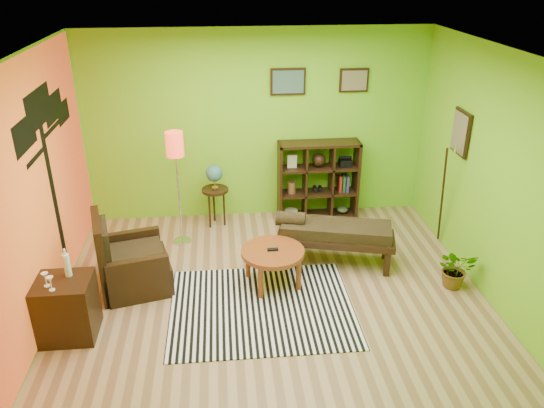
{
  "coord_description": "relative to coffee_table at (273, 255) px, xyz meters",
  "views": [
    {
      "loc": [
        -0.54,
        -5.21,
        3.65
      ],
      "look_at": [
        0.03,
        0.32,
        1.05
      ],
      "focal_mm": 35.0,
      "sensor_mm": 36.0,
      "label": 1
    }
  ],
  "objects": [
    {
      "name": "globe_table",
      "position": [
        -0.68,
        1.66,
        0.31
      ],
      "size": [
        0.39,
        0.39,
        0.95
      ],
      "color": "black",
      "rests_on": "ground"
    },
    {
      "name": "armchair",
      "position": [
        -1.71,
        0.11,
        -0.11
      ],
      "size": [
        0.96,
        0.96,
        0.97
      ],
      "color": "black",
      "rests_on": "ground"
    },
    {
      "name": "ground",
      "position": [
        -0.03,
        -0.26,
        -0.4
      ],
      "size": [
        5.0,
        5.0,
        0.0
      ],
      "primitive_type": "plane",
      "color": "tan",
      "rests_on": "ground"
    },
    {
      "name": "floor_lamp",
      "position": [
        -1.16,
        1.17,
        0.9
      ],
      "size": [
        0.24,
        0.24,
        1.61
      ],
      "color": "silver",
      "rests_on": "ground"
    },
    {
      "name": "potted_plant",
      "position": [
        2.18,
        -0.28,
        -0.21
      ],
      "size": [
        0.47,
        0.51,
        0.39
      ],
      "primitive_type": "imported",
      "rotation": [
        0.0,
        0.0,
        -0.05
      ],
      "color": "#26661E",
      "rests_on": "ground"
    },
    {
      "name": "bench",
      "position": [
        0.81,
        0.42,
        0.04
      ],
      "size": [
        1.58,
        0.89,
        0.69
      ],
      "color": "black",
      "rests_on": "ground"
    },
    {
      "name": "zebra_rug",
      "position": [
        -0.18,
        -0.49,
        -0.4
      ],
      "size": [
        2.09,
        1.7,
        0.01
      ],
      "primitive_type": "cube",
      "rotation": [
        0.0,
        0.0,
        -0.0
      ],
      "color": "white",
      "rests_on": "ground"
    },
    {
      "name": "room_shell",
      "position": [
        -0.12,
        -0.24,
        1.4
      ],
      "size": [
        5.04,
        4.54,
        2.82
      ],
      "color": "#78CC1D",
      "rests_on": "ground"
    },
    {
      "name": "side_cabinet",
      "position": [
        -2.23,
        -0.74,
        -0.07
      ],
      "size": [
        0.56,
        0.51,
        0.98
      ],
      "color": "black",
      "rests_on": "ground"
    },
    {
      "name": "coffee_table",
      "position": [
        0.0,
        0.0,
        0.0
      ],
      "size": [
        0.76,
        0.76,
        0.49
      ],
      "color": "brown",
      "rests_on": "ground"
    },
    {
      "name": "cube_shelf",
      "position": [
        0.88,
        1.77,
        0.2
      ],
      "size": [
        1.2,
        0.35,
        1.2
      ],
      "color": "black",
      "rests_on": "ground"
    }
  ]
}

